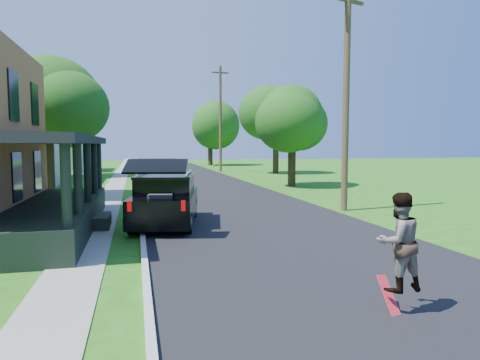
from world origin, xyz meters
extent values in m
plane|color=#2B5911|center=(0.00, 0.00, 0.00)|extent=(140.00, 140.00, 0.00)
cube|color=black|center=(0.00, 20.00, 0.00)|extent=(8.00, 120.00, 0.02)
cube|color=#B0B0AB|center=(-4.05, 20.00, 0.00)|extent=(0.15, 120.00, 0.12)
cube|color=gray|center=(-5.60, 20.00, 0.00)|extent=(1.30, 120.00, 0.03)
cube|color=black|center=(-6.80, 6.00, 0.45)|extent=(2.40, 10.00, 0.90)
cube|color=black|center=(-6.80, 6.00, 3.00)|extent=(2.60, 10.30, 0.25)
cube|color=#9E9B8C|center=(-13.50, 40.00, 2.50)|extent=(8.00, 8.00, 5.00)
pyramid|color=black|center=(-13.50, 40.00, 7.20)|extent=(12.78, 12.78, 2.20)
cube|color=black|center=(-3.20, 5.96, 0.70)|extent=(2.83, 5.02, 0.91)
cube|color=black|center=(-3.17, 6.12, 1.43)|extent=(2.34, 3.22, 0.59)
cube|color=black|center=(-3.17, 6.12, 1.75)|extent=(2.39, 3.32, 0.09)
cube|color=black|center=(-3.63, 3.69, 2.20)|extent=(1.98, 1.30, 0.41)
cube|color=#35353A|center=(-3.46, 4.57, 1.02)|extent=(0.86, 0.77, 0.48)
cube|color=silver|center=(-3.95, 6.27, 1.85)|extent=(0.54, 2.57, 0.06)
cube|color=silver|center=(-2.39, 5.97, 1.85)|extent=(0.54, 2.57, 0.06)
cube|color=#990505|center=(-4.41, 3.80, 1.02)|extent=(0.14, 0.09, 0.32)
cube|color=#990505|center=(-2.85, 3.51, 1.02)|extent=(0.14, 0.09, 0.32)
cylinder|color=black|center=(-3.76, 7.65, 0.37)|extent=(0.39, 0.77, 0.73)
cylinder|color=black|center=(-2.06, 7.34, 0.37)|extent=(0.39, 0.77, 0.73)
cylinder|color=black|center=(-4.34, 4.59, 0.37)|extent=(0.39, 0.77, 0.73)
cylinder|color=black|center=(-2.64, 4.27, 0.37)|extent=(0.39, 0.77, 0.73)
imported|color=black|center=(0.04, -3.00, 1.22)|extent=(0.85, 0.69, 1.67)
cube|color=red|center=(-0.05, -2.90, 0.28)|extent=(0.20, 0.54, 0.60)
cylinder|color=black|center=(-8.63, 14.74, 1.50)|extent=(0.76, 0.76, 2.99)
sphere|color=#366E1D|center=(-8.63, 14.74, 4.71)|extent=(6.60, 6.60, 5.17)
sphere|color=#366E1D|center=(-8.12, 14.58, 5.86)|extent=(5.72, 5.72, 4.48)
sphere|color=#366E1D|center=(-9.27, 14.97, 5.29)|extent=(5.86, 5.86, 4.60)
cylinder|color=black|center=(-10.58, 30.52, 1.63)|extent=(0.69, 0.69, 3.25)
sphere|color=#366E1D|center=(-10.58, 30.52, 5.21)|extent=(7.07, 7.07, 5.86)
sphere|color=#366E1D|center=(-10.11, 30.32, 6.51)|extent=(6.13, 6.13, 5.08)
sphere|color=#366E1D|center=(-11.17, 30.79, 5.86)|extent=(6.29, 6.29, 5.21)
cylinder|color=black|center=(6.16, 18.31, 1.61)|extent=(0.57, 0.57, 3.21)
sphere|color=#366E1D|center=(6.16, 18.31, 4.57)|extent=(4.33, 4.33, 4.05)
sphere|color=#366E1D|center=(6.52, 18.00, 5.47)|extent=(3.75, 3.75, 3.51)
sphere|color=#366E1D|center=(5.72, 18.73, 5.02)|extent=(3.84, 3.84, 3.60)
cylinder|color=black|center=(9.23, 30.92, 1.97)|extent=(0.69, 0.69, 3.95)
sphere|color=#366E1D|center=(9.23, 30.92, 5.91)|extent=(7.05, 7.05, 5.91)
sphere|color=#366E1D|center=(9.56, 30.53, 7.23)|extent=(6.11, 6.11, 5.12)
sphere|color=#366E1D|center=(8.82, 31.43, 6.57)|extent=(6.27, 6.27, 5.25)
cylinder|color=black|center=(5.77, 48.81, 1.82)|extent=(0.77, 0.77, 3.65)
sphere|color=#366E1D|center=(5.77, 48.81, 5.62)|extent=(7.26, 7.26, 5.90)
sphere|color=#366E1D|center=(6.29, 48.61, 6.93)|extent=(6.29, 6.29, 5.11)
sphere|color=#366E1D|center=(5.11, 49.09, 6.27)|extent=(6.45, 6.45, 5.24)
cylinder|color=#483621|center=(4.50, 7.51, 4.73)|extent=(0.35, 0.35, 9.46)
cube|color=#483621|center=(4.50, 7.51, 8.82)|extent=(1.68, 0.65, 0.13)
cylinder|color=#483621|center=(4.50, 35.10, 5.48)|extent=(0.32, 0.32, 10.96)
cube|color=#483621|center=(4.50, 35.10, 10.29)|extent=(1.80, 0.31, 0.13)
camera|label=1|loc=(-4.21, -9.20, 2.84)|focal=32.00mm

